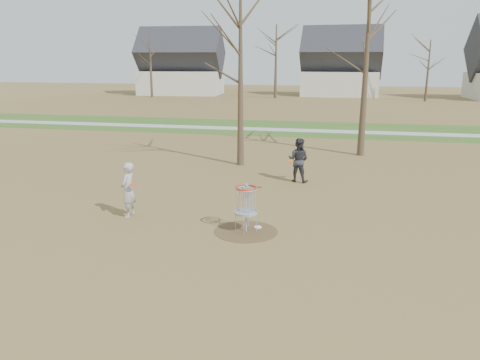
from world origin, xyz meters
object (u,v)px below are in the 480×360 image
(disc_grounded, at_px, (258,227))
(disc_golf_basket, at_px, (246,201))
(player_throwing, at_px, (298,160))
(player_standing, at_px, (128,190))

(disc_grounded, bearing_deg, disc_golf_basket, -126.58)
(disc_golf_basket, bearing_deg, player_throwing, 81.49)
(player_throwing, bearing_deg, disc_grounded, 96.48)
(player_throwing, height_order, disc_golf_basket, player_throwing)
(player_standing, distance_m, disc_golf_basket, 3.82)
(disc_grounded, bearing_deg, player_throwing, 83.70)
(player_throwing, relative_size, disc_grounded, 7.96)
(player_standing, height_order, disc_grounded, player_standing)
(disc_grounded, relative_size, disc_golf_basket, 0.16)
(player_standing, xyz_separation_m, disc_golf_basket, (3.78, -0.50, 0.06))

